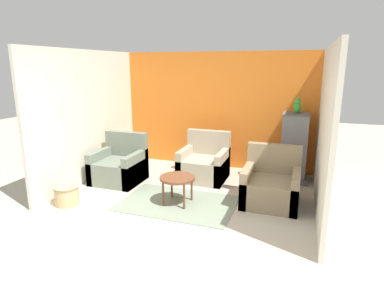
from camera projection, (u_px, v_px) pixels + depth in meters
name	position (u px, v px, depth m)	size (l,w,h in m)	color
ground_plane	(153.00, 233.00, 4.27)	(20.00, 20.00, 0.00)	beige
wall_back_accent	(216.00, 111.00, 6.89)	(4.23, 0.06, 2.46)	orange
wall_left	(89.00, 117.00, 6.08)	(0.06, 3.15, 2.46)	beige
wall_right	(324.00, 131.00, 4.76)	(0.06, 3.15, 2.46)	beige
area_rug	(178.00, 203.00, 5.19)	(1.83, 1.21, 0.01)	gray
coffee_table	(178.00, 180.00, 5.10)	(0.57, 0.57, 0.46)	brown
armchair_left	(119.00, 167.00, 6.13)	(0.87, 0.83, 0.91)	slate
armchair_right	(271.00, 186.00, 5.14)	(0.87, 0.83, 0.91)	#8E7A5B
armchair_middle	(204.00, 164.00, 6.27)	(0.87, 0.83, 0.91)	tan
birdcage	(294.00, 148.00, 6.11)	(0.55, 0.55, 1.31)	#555559
parrot	(297.00, 106.00, 5.92)	(0.13, 0.24, 0.29)	green
potted_plant	(258.00, 159.00, 6.34)	(0.28, 0.25, 0.67)	brown
wicker_basket	(67.00, 195.00, 5.12)	(0.39, 0.39, 0.31)	tan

